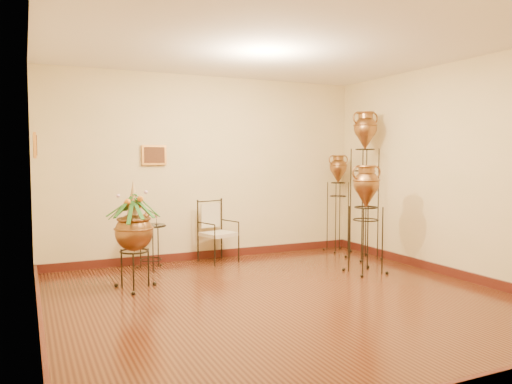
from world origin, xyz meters
name	(u,v)px	position (x,y,z in m)	size (l,w,h in m)	color
ground	(285,299)	(0.00, 0.00, 0.00)	(5.00, 5.00, 0.00)	#582C15
room_shell	(285,142)	(-0.01, 0.01, 1.73)	(5.02, 5.02, 2.81)	beige
amphora_tall	(365,183)	(2.15, 1.44, 1.17)	(0.56, 0.56, 2.28)	black
amphora_mid	(338,202)	(2.15, 2.15, 0.82)	(0.45, 0.45, 1.63)	black
amphora_short	(366,218)	(1.59, 0.67, 0.74)	(0.46, 0.46, 1.49)	black
planter_urn	(134,227)	(-1.42, 1.14, 0.74)	(0.88, 0.88, 1.32)	black
armchair	(218,231)	(0.02, 2.15, 0.46)	(0.64, 0.61, 0.92)	black
side_table	(150,246)	(-0.99, 2.15, 0.32)	(0.50, 0.50, 0.79)	black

